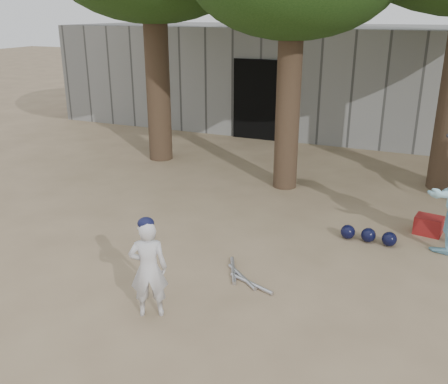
% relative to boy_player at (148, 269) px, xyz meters
% --- Properties ---
extents(ground, '(70.00, 70.00, 0.00)m').
position_rel_boy_player_xyz_m(ground, '(-0.45, 0.90, -0.61)').
color(ground, '#937C5E').
rests_on(ground, ground).
extents(boy_player, '(0.53, 0.47, 1.23)m').
position_rel_boy_player_xyz_m(boy_player, '(0.00, 0.00, 0.00)').
color(boy_player, silver).
rests_on(boy_player, ground).
extents(red_bag, '(0.47, 0.38, 0.30)m').
position_rel_boy_player_xyz_m(red_bag, '(2.98, 3.77, -0.46)').
color(red_bag, maroon).
rests_on(red_bag, ground).
extents(back_building, '(16.00, 5.24, 3.00)m').
position_rel_boy_player_xyz_m(back_building, '(-0.45, 11.24, 0.89)').
color(back_building, gray).
rests_on(back_building, ground).
extents(helmet_row, '(0.87, 0.25, 0.23)m').
position_rel_boy_player_xyz_m(helmet_row, '(2.12, 3.07, -0.50)').
color(helmet_row, black).
rests_on(helmet_row, ground).
extents(bat_pile, '(0.88, 0.73, 0.06)m').
position_rel_boy_player_xyz_m(bat_pile, '(0.71, 1.22, -0.58)').
color(bat_pile, '#B7B6BD').
rests_on(bat_pile, ground).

